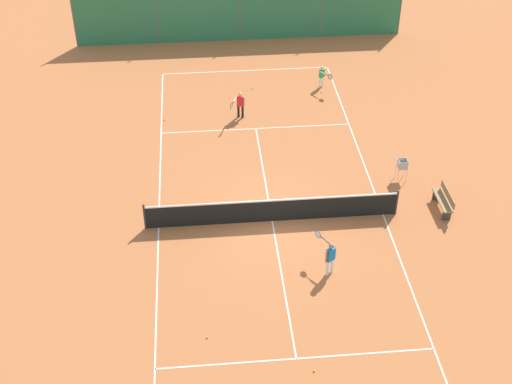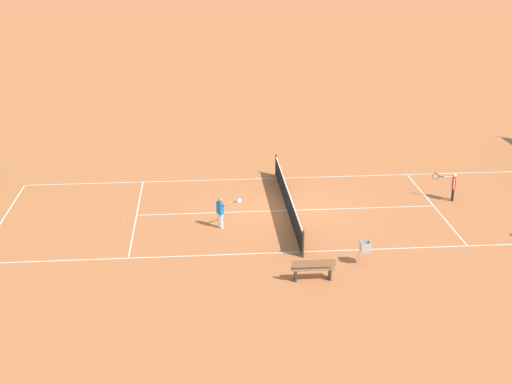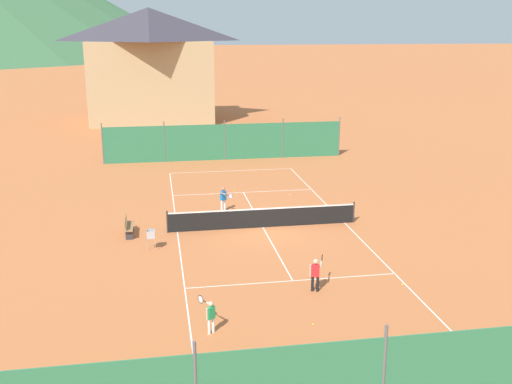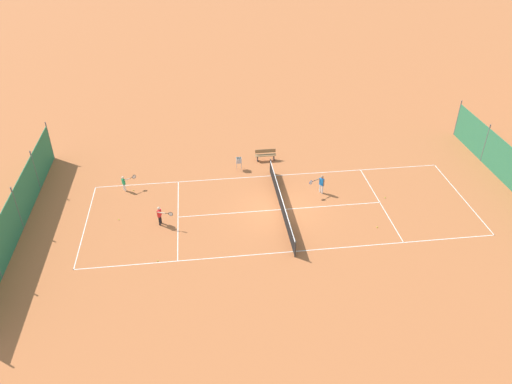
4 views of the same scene
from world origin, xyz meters
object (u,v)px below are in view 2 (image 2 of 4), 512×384
(tennis_net, at_px, (288,200))
(player_far_service, at_px, (221,210))
(tennis_ball_service_box, at_px, (123,219))
(ball_hopper, at_px, (365,248))
(player_near_service, at_px, (453,185))
(courtside_bench, at_px, (313,268))
(tennis_ball_by_net_left, at_px, (164,192))
(tennis_ball_alley_left, at_px, (430,174))

(tennis_net, distance_m, player_far_service, 3.29)
(tennis_ball_service_box, relative_size, ball_hopper, 0.07)
(tennis_net, xyz_separation_m, player_near_service, (0.61, -7.39, 0.23))
(ball_hopper, height_order, courtside_bench, ball_hopper)
(player_far_service, xyz_separation_m, courtside_bench, (-4.78, -2.97, -0.31))
(tennis_ball_by_net_left, bearing_deg, tennis_ball_service_box, 152.69)
(tennis_net, relative_size, ball_hopper, 10.31)
(ball_hopper, bearing_deg, tennis_ball_service_box, 61.79)
(tennis_ball_by_net_left, bearing_deg, player_near_service, -98.64)
(tennis_ball_service_box, xyz_separation_m, ball_hopper, (-4.85, -9.04, 0.62))
(player_near_service, xyz_separation_m, tennis_ball_by_net_left, (1.94, 12.75, -0.70))
(tennis_net, height_order, tennis_ball_alley_left, tennis_net)
(tennis_ball_by_net_left, relative_size, ball_hopper, 0.07)
(player_near_service, distance_m, courtside_bench, 10.09)
(tennis_ball_by_net_left, bearing_deg, tennis_net, -115.45)
(tennis_net, height_order, player_near_service, player_near_service)
(ball_hopper, bearing_deg, player_near_service, -41.65)
(tennis_net, distance_m, tennis_ball_by_net_left, 5.96)
(player_far_service, bearing_deg, tennis_net, -61.55)
(player_far_service, distance_m, tennis_ball_by_net_left, 4.86)
(player_near_service, height_order, player_far_service, player_far_service)
(player_far_service, distance_m, ball_hopper, 6.25)
(tennis_net, distance_m, player_near_service, 7.42)
(player_near_service, bearing_deg, tennis_ball_alley_left, -1.65)
(player_near_service, xyz_separation_m, tennis_ball_service_box, (-1.06, 14.30, -0.70))
(tennis_net, bearing_deg, tennis_ball_alley_left, -62.08)
(tennis_ball_service_box, xyz_separation_m, courtside_bench, (-5.90, -6.99, 0.42))
(tennis_net, bearing_deg, ball_hopper, -158.06)
(player_far_service, height_order, tennis_ball_by_net_left, player_far_service)
(player_far_service, bearing_deg, tennis_ball_by_net_left, 31.09)
(player_far_service, xyz_separation_m, tennis_ball_by_net_left, (4.11, 2.48, -0.73))
(tennis_ball_alley_left, height_order, courtside_bench, courtside_bench)
(player_near_service, distance_m, tennis_ball_service_box, 14.36)
(player_near_service, distance_m, tennis_ball_alley_left, 3.43)
(ball_hopper, distance_m, courtside_bench, 2.31)
(tennis_ball_by_net_left, distance_m, courtside_bench, 10.44)
(player_near_service, xyz_separation_m, courtside_bench, (-6.96, 7.31, -0.28))
(tennis_net, xyz_separation_m, player_far_service, (-1.56, 2.88, 0.26))
(player_far_service, bearing_deg, courtside_bench, -148.20)
(player_near_service, relative_size, tennis_ball_alley_left, 18.95)
(tennis_net, bearing_deg, player_far_service, 118.45)
(player_near_service, bearing_deg, courtside_bench, 133.61)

